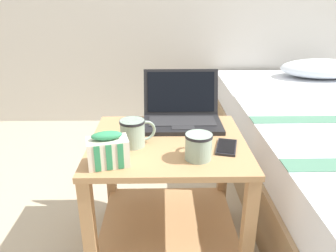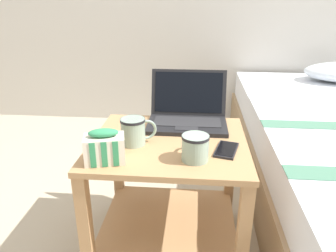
% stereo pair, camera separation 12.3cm
% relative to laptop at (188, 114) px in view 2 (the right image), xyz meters
% --- Properties ---
extents(ground_plane, '(8.00, 8.00, 0.00)m').
position_rel_laptop_xyz_m(ground_plane, '(-0.07, -0.19, -0.57)').
color(ground_plane, tan).
extents(bedside_table, '(0.61, 0.56, 0.53)m').
position_rel_laptop_xyz_m(bedside_table, '(-0.07, -0.19, -0.23)').
color(bedside_table, tan).
rests_on(bedside_table, ground_plane).
extents(laptop, '(0.34, 0.28, 0.22)m').
position_rel_laptop_xyz_m(laptop, '(0.00, 0.00, 0.00)').
color(laptop, black).
rests_on(laptop, bedside_table).
extents(mug_front_left, '(0.14, 0.10, 0.10)m').
position_rel_laptop_xyz_m(mug_front_left, '(-0.20, -0.23, 0.01)').
color(mug_front_left, '#8CA593').
rests_on(mug_front_left, bedside_table).
extents(mug_front_right, '(0.10, 0.14, 0.09)m').
position_rel_laptop_xyz_m(mug_front_right, '(0.04, -0.34, 0.01)').
color(mug_front_right, '#8CA593').
rests_on(mug_front_right, bedside_table).
extents(snack_bag, '(0.15, 0.11, 0.12)m').
position_rel_laptop_xyz_m(snack_bag, '(-0.27, -0.39, 0.01)').
color(snack_bag, silver).
rests_on(snack_bag, bedside_table).
extents(cell_phone, '(0.10, 0.15, 0.01)m').
position_rel_laptop_xyz_m(cell_phone, '(0.15, -0.27, -0.04)').
color(cell_phone, black).
rests_on(cell_phone, bedside_table).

